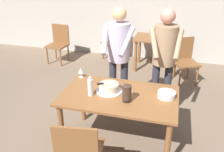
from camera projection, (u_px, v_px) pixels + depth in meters
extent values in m
plane|color=#7A6651|center=(119.00, 141.00, 3.36)|extent=(14.00, 14.00, 0.00)
cube|color=#BCB7AD|center=(153.00, 4.00, 5.70)|extent=(10.00, 0.12, 2.70)
cube|color=brown|center=(119.00, 96.00, 3.04)|extent=(1.46, 0.88, 0.03)
cylinder|color=brown|center=(62.00, 129.00, 3.04)|extent=(0.07, 0.07, 0.72)
cylinder|color=brown|center=(167.00, 148.00, 2.73)|extent=(0.07, 0.07, 0.72)
cylinder|color=brown|center=(83.00, 100.00, 3.68)|extent=(0.07, 0.07, 0.72)
cylinder|color=brown|center=(170.00, 112.00, 3.37)|extent=(0.07, 0.07, 0.72)
cylinder|color=silver|center=(109.00, 91.00, 3.11)|extent=(0.34, 0.34, 0.01)
cylinder|color=beige|center=(109.00, 87.00, 3.09)|extent=(0.26, 0.26, 0.09)
cylinder|color=#A49984|center=(109.00, 84.00, 3.07)|extent=(0.25, 0.25, 0.01)
cube|color=silver|center=(111.00, 83.00, 3.06)|extent=(0.19, 0.09, 0.00)
cube|color=black|center=(100.00, 84.00, 3.05)|extent=(0.08, 0.05, 0.02)
cylinder|color=white|center=(166.00, 97.00, 2.98)|extent=(0.22, 0.22, 0.01)
cylinder|color=white|center=(166.00, 96.00, 2.98)|extent=(0.22, 0.22, 0.01)
cylinder|color=white|center=(166.00, 95.00, 2.97)|extent=(0.22, 0.22, 0.01)
cylinder|color=white|center=(166.00, 94.00, 2.97)|extent=(0.22, 0.22, 0.01)
cylinder|color=white|center=(167.00, 94.00, 2.97)|extent=(0.22, 0.22, 0.01)
cylinder|color=white|center=(167.00, 93.00, 2.96)|extent=(0.22, 0.22, 0.01)
cylinder|color=white|center=(167.00, 92.00, 2.96)|extent=(0.22, 0.22, 0.01)
cylinder|color=silver|center=(81.00, 77.00, 3.49)|extent=(0.07, 0.07, 0.00)
cylinder|color=silver|center=(81.00, 75.00, 3.47)|extent=(0.01, 0.01, 0.07)
cone|color=silver|center=(81.00, 70.00, 3.44)|extent=(0.08, 0.08, 0.07)
cylinder|color=silver|center=(90.00, 87.00, 2.98)|extent=(0.07, 0.07, 0.22)
cylinder|color=silver|center=(90.00, 78.00, 2.92)|extent=(0.04, 0.04, 0.03)
cylinder|color=black|center=(127.00, 100.00, 2.89)|extent=(0.10, 0.10, 0.03)
cylinder|color=#3F2D23|center=(127.00, 92.00, 2.84)|extent=(0.11, 0.11, 0.18)
cylinder|color=#2D2D38|center=(124.00, 89.00, 3.75)|extent=(0.11, 0.11, 0.95)
cylinder|color=#2D2D38|center=(113.00, 87.00, 3.79)|extent=(0.11, 0.11, 0.95)
cylinder|color=#B7ADC6|center=(119.00, 42.00, 3.44)|extent=(0.32, 0.32, 0.55)
sphere|color=tan|center=(119.00, 14.00, 3.27)|extent=(0.20, 0.20, 0.20)
cylinder|color=#B7ADC6|center=(127.00, 42.00, 3.22)|extent=(0.16, 0.42, 0.34)
cylinder|color=#B7ADC6|center=(105.00, 40.00, 3.29)|extent=(0.15, 0.42, 0.34)
cylinder|color=#2D2D38|center=(166.00, 93.00, 3.63)|extent=(0.11, 0.11, 0.95)
cylinder|color=#2D2D38|center=(154.00, 92.00, 3.66)|extent=(0.11, 0.11, 0.95)
cylinder|color=#997A5B|center=(165.00, 45.00, 3.32)|extent=(0.32, 0.32, 0.55)
sphere|color=tan|center=(168.00, 16.00, 3.15)|extent=(0.20, 0.20, 0.20)
cylinder|color=#997A5B|center=(179.00, 45.00, 3.11)|extent=(0.11, 0.42, 0.34)
cylinder|color=#997A5B|center=(154.00, 43.00, 3.15)|extent=(0.20, 0.42, 0.34)
cube|color=brown|center=(82.00, 151.00, 2.58)|extent=(0.50, 0.50, 0.04)
cube|color=brown|center=(75.00, 147.00, 2.29)|extent=(0.44, 0.10, 0.45)
cube|color=brown|center=(157.00, 38.00, 5.31)|extent=(1.00, 0.70, 0.03)
cylinder|color=brown|center=(136.00, 57.00, 5.33)|extent=(0.07, 0.07, 0.71)
cylinder|color=brown|center=(175.00, 60.00, 5.13)|extent=(0.07, 0.07, 0.71)
cylinder|color=brown|center=(139.00, 49.00, 5.81)|extent=(0.07, 0.07, 0.71)
cylinder|color=brown|center=(176.00, 52.00, 5.61)|extent=(0.07, 0.07, 0.71)
cube|color=brown|center=(186.00, 63.00, 4.80)|extent=(0.59, 0.59, 0.04)
cylinder|color=brown|center=(197.00, 76.00, 4.77)|extent=(0.04, 0.04, 0.41)
cylinder|color=brown|center=(180.00, 78.00, 4.70)|extent=(0.04, 0.04, 0.41)
cylinder|color=brown|center=(188.00, 69.00, 5.09)|extent=(0.04, 0.04, 0.41)
cylinder|color=brown|center=(172.00, 70.00, 5.03)|extent=(0.04, 0.04, 0.41)
cube|color=brown|center=(183.00, 48.00, 4.87)|extent=(0.41, 0.22, 0.45)
cube|color=brown|center=(57.00, 46.00, 5.77)|extent=(0.48, 0.48, 0.04)
cylinder|color=brown|center=(61.00, 58.00, 5.66)|extent=(0.04, 0.04, 0.41)
cylinder|color=brown|center=(47.00, 56.00, 5.78)|extent=(0.04, 0.04, 0.41)
cylinder|color=brown|center=(68.00, 53.00, 5.97)|extent=(0.04, 0.04, 0.41)
cylinder|color=brown|center=(56.00, 51.00, 6.08)|extent=(0.04, 0.04, 0.41)
cube|color=brown|center=(61.00, 34.00, 5.84)|extent=(0.44, 0.07, 0.45)
cube|color=brown|center=(113.00, 43.00, 5.94)|extent=(0.62, 0.62, 0.04)
cylinder|color=brown|center=(111.00, 56.00, 5.81)|extent=(0.04, 0.04, 0.41)
cylinder|color=brown|center=(103.00, 51.00, 6.09)|extent=(0.04, 0.04, 0.41)
cylinder|color=brown|center=(123.00, 53.00, 5.99)|extent=(0.04, 0.04, 0.41)
cylinder|color=brown|center=(115.00, 49.00, 6.26)|extent=(0.04, 0.04, 0.41)
cube|color=brown|center=(120.00, 32.00, 5.93)|extent=(0.35, 0.32, 0.45)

